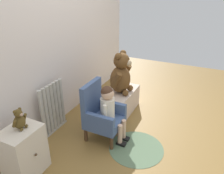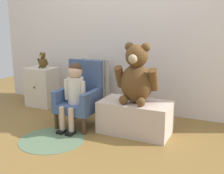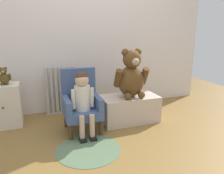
% 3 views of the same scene
% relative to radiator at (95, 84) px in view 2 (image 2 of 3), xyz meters
% --- Properties ---
extents(ground_plane, '(6.00, 6.00, 0.00)m').
position_rel_radiator_xyz_m(ground_plane, '(0.40, -1.09, -0.33)').
color(ground_plane, brown).
extents(back_wall, '(3.80, 0.05, 2.40)m').
position_rel_radiator_xyz_m(back_wall, '(0.40, 0.12, 0.87)').
color(back_wall, silver).
rests_on(back_wall, ground_plane).
extents(radiator, '(0.43, 0.05, 0.66)m').
position_rel_radiator_xyz_m(radiator, '(0.00, 0.00, 0.00)').
color(radiator, '#B4B2A9').
rests_on(radiator, ground_plane).
extents(small_dresser, '(0.38, 0.32, 0.52)m').
position_rel_radiator_xyz_m(small_dresser, '(-0.70, -0.21, -0.07)').
color(small_dresser, beige).
rests_on(small_dresser, ground_plane).
extents(child_armchair, '(0.41, 0.41, 0.72)m').
position_rel_radiator_xyz_m(child_armchair, '(0.15, -0.61, -0.00)').
color(child_armchair, '#415883').
rests_on(child_armchair, ground_plane).
extents(child_figure, '(0.25, 0.35, 0.71)m').
position_rel_radiator_xyz_m(child_figure, '(0.15, -0.73, 0.13)').
color(child_figure, silver).
rests_on(child_figure, ground_plane).
extents(low_bench, '(0.72, 0.40, 0.33)m').
position_rel_radiator_xyz_m(low_bench, '(0.78, -0.57, -0.16)').
color(low_bench, beige).
rests_on(low_bench, ground_plane).
extents(large_teddy_bear, '(0.44, 0.31, 0.60)m').
position_rel_radiator_xyz_m(large_teddy_bear, '(0.79, -0.59, 0.27)').
color(large_teddy_bear, brown).
rests_on(large_teddy_bear, low_bench).
extents(small_teddy_bear, '(0.15, 0.11, 0.21)m').
position_rel_radiator_xyz_m(small_teddy_bear, '(-0.67, -0.20, 0.29)').
color(small_teddy_bear, '#513F1A').
rests_on(small_teddy_bear, small_dresser).
extents(floor_rug, '(0.64, 0.64, 0.01)m').
position_rel_radiator_xyz_m(floor_rug, '(0.11, -1.10, -0.32)').
color(floor_rug, '#567051').
rests_on(floor_rug, ground_plane).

